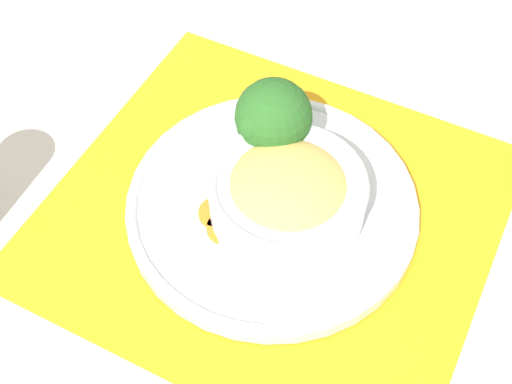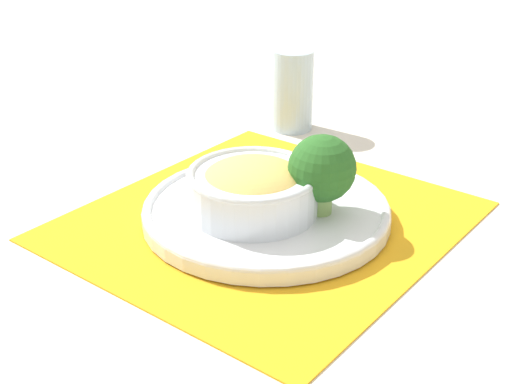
% 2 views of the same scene
% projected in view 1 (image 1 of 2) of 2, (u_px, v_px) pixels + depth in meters
% --- Properties ---
extents(ground_plane, '(4.00, 4.00, 0.00)m').
position_uv_depth(ground_plane, '(272.00, 214.00, 0.73)').
color(ground_plane, beige).
extents(placemat, '(0.41, 0.44, 0.00)m').
position_uv_depth(placemat, '(272.00, 212.00, 0.73)').
color(placemat, orange).
rests_on(placemat, ground_plane).
extents(plate, '(0.29, 0.29, 0.02)m').
position_uv_depth(plate, '(272.00, 205.00, 0.71)').
color(plate, silver).
rests_on(plate, placemat).
extents(bowl, '(0.15, 0.15, 0.06)m').
position_uv_depth(bowl, '(287.00, 194.00, 0.68)').
color(bowl, silver).
rests_on(bowl, plate).
extents(broccoli_floret, '(0.08, 0.08, 0.09)m').
position_uv_depth(broccoli_floret, '(273.00, 117.00, 0.71)').
color(broccoli_floret, '#84AD5B').
rests_on(broccoli_floret, plate).
extents(carrot_slice_near, '(0.04, 0.04, 0.01)m').
position_uv_depth(carrot_slice_near, '(217.00, 213.00, 0.70)').
color(carrot_slice_near, orange).
rests_on(carrot_slice_near, plate).
extents(carrot_slice_middle, '(0.04, 0.04, 0.01)m').
position_uv_depth(carrot_slice_middle, '(225.00, 228.00, 0.69)').
color(carrot_slice_middle, orange).
rests_on(carrot_slice_middle, plate).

